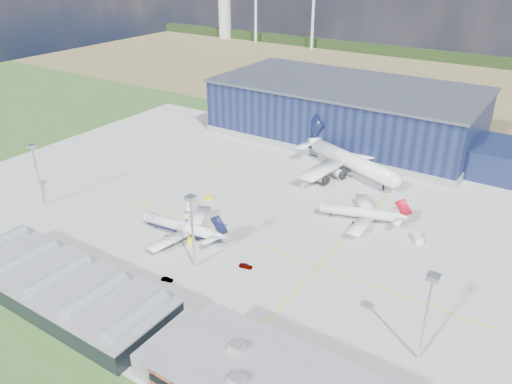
{
  "coord_description": "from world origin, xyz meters",
  "views": [
    {
      "loc": [
        90.7,
        -120.24,
        83.59
      ],
      "look_at": [
        5.82,
        8.52,
        7.16
      ],
      "focal_mm": 35.0,
      "sensor_mm": 36.0,
      "label": 1
    }
  ],
  "objects_px": {
    "gse_tug_a": "(192,239)",
    "gse_tug_b": "(209,198)",
    "hangar": "(351,115)",
    "airstair": "(193,210)",
    "light_mast_east": "(428,304)",
    "car_b": "(167,280)",
    "gse_cart_a": "(305,185)",
    "car_a": "(246,266)",
    "light_mast_center": "(192,221)",
    "airliner_widebody": "(353,154)",
    "airliner_red": "(360,208)",
    "airliner_navy": "(181,221)",
    "gse_van_b": "(418,238)",
    "light_mast_west": "(36,165)",
    "gse_van_a": "(175,223)",
    "gse_tug_c": "(389,175)"
  },
  "relations": [
    {
      "from": "gse_tug_a",
      "to": "gse_tug_b",
      "type": "distance_m",
      "value": 28.9
    },
    {
      "from": "hangar",
      "to": "airstair",
      "type": "relative_size",
      "value": 27.06
    },
    {
      "from": "hangar",
      "to": "light_mast_east",
      "type": "distance_m",
      "value": 144.23
    },
    {
      "from": "airstair",
      "to": "car_b",
      "type": "xyz_separation_m",
      "value": [
        18.8,
        -33.9,
        -1.16
      ]
    },
    {
      "from": "gse_tug_a",
      "to": "gse_cart_a",
      "type": "bearing_deg",
      "value": 49.93
    },
    {
      "from": "airstair",
      "to": "car_a",
      "type": "height_order",
      "value": "airstair"
    },
    {
      "from": "light_mast_center",
      "to": "car_b",
      "type": "height_order",
      "value": "light_mast_center"
    },
    {
      "from": "airliner_widebody",
      "to": "light_mast_center",
      "type": "bearing_deg",
      "value": -74.57
    },
    {
      "from": "airliner_widebody",
      "to": "gse_cart_a",
      "type": "relative_size",
      "value": 20.53
    },
    {
      "from": "gse_tug_a",
      "to": "car_b",
      "type": "distance_m",
      "value": 21.23
    },
    {
      "from": "hangar",
      "to": "airliner_red",
      "type": "xyz_separation_m",
      "value": [
        36.25,
        -73.52,
        -6.51
      ]
    },
    {
      "from": "car_b",
      "to": "airliner_widebody",
      "type": "bearing_deg",
      "value": -23.73
    },
    {
      "from": "airliner_navy",
      "to": "light_mast_east",
      "type": "bearing_deg",
      "value": 165.81
    },
    {
      "from": "airstair",
      "to": "hangar",
      "type": "bearing_deg",
      "value": 78.05
    },
    {
      "from": "gse_van_b",
      "to": "airstair",
      "type": "height_order",
      "value": "airstair"
    },
    {
      "from": "light_mast_west",
      "to": "gse_cart_a",
      "type": "relative_size",
      "value": 8.46
    },
    {
      "from": "airliner_red",
      "to": "gse_tug_b",
      "type": "distance_m",
      "value": 54.59
    },
    {
      "from": "airliner_navy",
      "to": "car_b",
      "type": "xyz_separation_m",
      "value": [
        12.76,
        -20.79,
        -4.75
      ]
    },
    {
      "from": "airliner_navy",
      "to": "gse_tug_b",
      "type": "relative_size",
      "value": 11.53
    },
    {
      "from": "light_mast_center",
      "to": "gse_tug_b",
      "type": "xyz_separation_m",
      "value": [
        -23.11,
        35.86,
        -14.82
      ]
    },
    {
      "from": "airliner_red",
      "to": "light_mast_east",
      "type": "bearing_deg",
      "value": 108.19
    },
    {
      "from": "airstair",
      "to": "car_b",
      "type": "bearing_deg",
      "value": -65.21
    },
    {
      "from": "light_mast_center",
      "to": "car_a",
      "type": "distance_m",
      "value": 20.86
    },
    {
      "from": "airliner_widebody",
      "to": "airliner_red",
      "type": "bearing_deg",
      "value": -39.28
    },
    {
      "from": "light_mast_east",
      "to": "car_a",
      "type": "bearing_deg",
      "value": 171.63
    },
    {
      "from": "gse_tug_a",
      "to": "airstair",
      "type": "relative_size",
      "value": 0.68
    },
    {
      "from": "light_mast_center",
      "to": "gse_tug_b",
      "type": "distance_m",
      "value": 45.16
    },
    {
      "from": "light_mast_west",
      "to": "light_mast_east",
      "type": "bearing_deg",
      "value": 0.0
    },
    {
      "from": "gse_tug_a",
      "to": "gse_tug_b",
      "type": "relative_size",
      "value": 1.29
    },
    {
      "from": "light_mast_west",
      "to": "gse_van_b",
      "type": "xyz_separation_m",
      "value": [
        119.53,
        49.34,
        -14.31
      ]
    },
    {
      "from": "airliner_navy",
      "to": "gse_van_a",
      "type": "relative_size",
      "value": 6.72
    },
    {
      "from": "gse_van_a",
      "to": "gse_cart_a",
      "type": "xyz_separation_m",
      "value": [
        21.61,
        50.59,
        -0.47
      ]
    },
    {
      "from": "light_mast_east",
      "to": "airstair",
      "type": "xyz_separation_m",
      "value": [
        -85.82,
        24.35,
        -13.72
      ]
    },
    {
      "from": "light_mast_east",
      "to": "gse_van_b",
      "type": "bearing_deg",
      "value": 107.41
    },
    {
      "from": "airliner_red",
      "to": "airliner_widebody",
      "type": "xyz_separation_m",
      "value": [
        -17.67,
        33.72,
        3.99
      ]
    },
    {
      "from": "airliner_widebody",
      "to": "car_b",
      "type": "bearing_deg",
      "value": -75.01
    },
    {
      "from": "gse_tug_b",
      "to": "airliner_navy",
      "type": "bearing_deg",
      "value": -40.17
    },
    {
      "from": "gse_tug_a",
      "to": "gse_tug_c",
      "type": "height_order",
      "value": "gse_tug_c"
    },
    {
      "from": "car_a",
      "to": "car_b",
      "type": "xyz_separation_m",
      "value": [
        -14.58,
        -17.26,
        -0.12
      ]
    },
    {
      "from": "light_mast_east",
      "to": "airstair",
      "type": "bearing_deg",
      "value": 164.16
    },
    {
      "from": "light_mast_west",
      "to": "gse_tug_a",
      "type": "height_order",
      "value": "light_mast_west"
    },
    {
      "from": "light_mast_east",
      "to": "airliner_navy",
      "type": "bearing_deg",
      "value": 171.98
    },
    {
      "from": "airliner_widebody",
      "to": "gse_tug_a",
      "type": "distance_m",
      "value": 78.18
    },
    {
      "from": "airliner_navy",
      "to": "car_a",
      "type": "xyz_separation_m",
      "value": [
        27.34,
        -3.53,
        -4.63
      ]
    },
    {
      "from": "airliner_widebody",
      "to": "light_mast_west",
      "type": "bearing_deg",
      "value": -110.7
    },
    {
      "from": "gse_tug_a",
      "to": "gse_cart_a",
      "type": "distance_m",
      "value": 56.13
    },
    {
      "from": "airliner_widebody",
      "to": "car_b",
      "type": "height_order",
      "value": "airliner_widebody"
    },
    {
      "from": "gse_tug_a",
      "to": "gse_van_b",
      "type": "height_order",
      "value": "gse_van_b"
    },
    {
      "from": "hangar",
      "to": "light_mast_west",
      "type": "xyz_separation_m",
      "value": [
        -62.81,
        -124.8,
        3.82
      ]
    },
    {
      "from": "gse_tug_c",
      "to": "hangar",
      "type": "bearing_deg",
      "value": 155.47
    }
  ]
}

